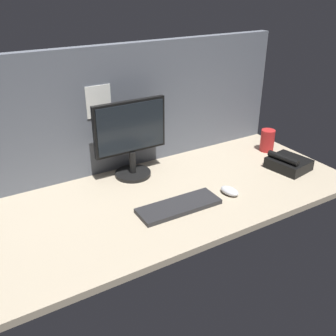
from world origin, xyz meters
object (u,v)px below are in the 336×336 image
mug_red_plastic (267,140)px  mouse (230,191)px  keyboard (180,206)px  monitor (131,136)px  desk_phone (288,163)px

mug_red_plastic → mouse: bearing=-150.5°
keyboard → mouse: 26.04cm
monitor → mouse: bearing=-53.7°
mug_red_plastic → monitor: bearing=171.2°
mug_red_plastic → desk_phone: (-7.22, -23.21, -3.07)cm
mouse → monitor: bearing=115.6°
monitor → desk_phone: monitor is taller
mouse → mug_red_plastic: size_ratio=0.77×
monitor → mug_red_plastic: 81.88cm
keyboard → mug_red_plastic: (75.84, 26.39, 5.26)cm
mouse → mug_red_plastic: bearing=18.8°
keyboard → desk_phone: bearing=3.6°
keyboard → mouse: mouse is taller
monitor → desk_phone: (72.40, -35.50, -17.69)cm
keyboard → monitor: bearing=96.5°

